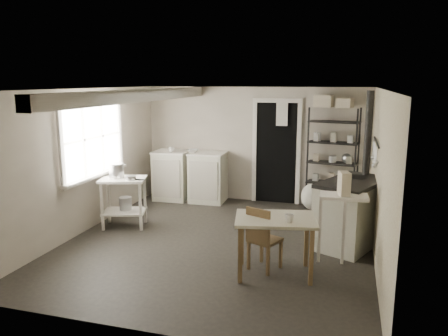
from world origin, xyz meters
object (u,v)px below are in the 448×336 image
(work_table, at_px, (275,246))
(stockpot, at_px, (116,171))
(flour_sack, at_px, (312,197))
(stove, at_px, (351,216))
(prep_table, at_px, (124,203))
(shelf_rack, at_px, (333,160))
(base_cabinets, at_px, (190,178))
(chair, at_px, (265,233))

(work_table, bearing_deg, stockpot, 158.19)
(stockpot, distance_m, flour_sack, 3.66)
(work_table, height_order, flour_sack, work_table)
(stove, distance_m, flour_sack, 1.83)
(stockpot, bearing_deg, prep_table, -0.69)
(shelf_rack, relative_size, work_table, 1.96)
(base_cabinets, height_order, work_table, base_cabinets)
(prep_table, bearing_deg, shelf_rack, 31.52)
(prep_table, relative_size, stove, 0.67)
(base_cabinets, bearing_deg, stove, -29.81)
(chair, bearing_deg, stove, 71.53)
(prep_table, relative_size, base_cabinets, 0.54)
(base_cabinets, height_order, stove, base_cabinets)
(chair, bearing_deg, work_table, -16.64)
(shelf_rack, bearing_deg, flour_sack, -146.82)
(base_cabinets, bearing_deg, flour_sack, -2.04)
(chair, distance_m, flour_sack, 2.92)
(work_table, bearing_deg, shelf_rack, 80.13)
(stockpot, relative_size, shelf_rack, 0.14)
(flour_sack, bearing_deg, stockpot, -148.58)
(prep_table, distance_m, base_cabinets, 1.94)
(flour_sack, bearing_deg, work_table, -93.99)
(chair, bearing_deg, shelf_rack, 99.99)
(stockpot, distance_m, shelf_rack, 3.96)
(prep_table, bearing_deg, work_table, -22.61)
(work_table, distance_m, flour_sack, 3.02)
(prep_table, distance_m, shelf_rack, 3.90)
(stove, bearing_deg, flour_sack, 136.68)
(prep_table, height_order, chair, chair)
(base_cabinets, relative_size, shelf_rack, 0.79)
(flour_sack, bearing_deg, stove, -67.02)
(shelf_rack, xyz_separation_m, work_table, (-0.55, -3.16, -0.57))
(stockpot, bearing_deg, base_cabinets, 72.42)
(flour_sack, bearing_deg, chair, -97.08)
(stove, height_order, flour_sack, stove)
(prep_table, distance_m, flour_sack, 3.50)
(shelf_rack, height_order, flour_sack, shelf_rack)
(base_cabinets, distance_m, work_table, 3.77)
(shelf_rack, relative_size, chair, 2.26)
(stockpot, distance_m, work_table, 3.13)
(work_table, bearing_deg, chair, 140.41)
(base_cabinets, distance_m, shelf_rack, 2.86)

